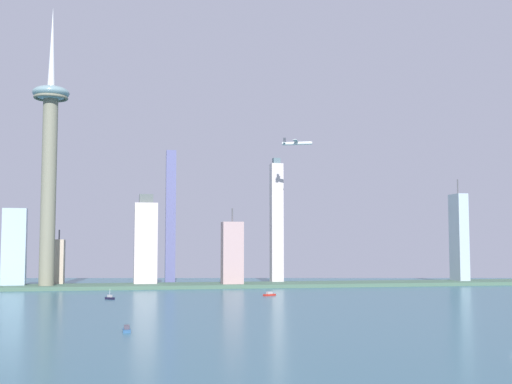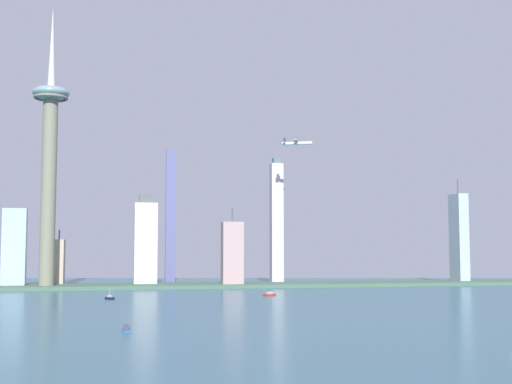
# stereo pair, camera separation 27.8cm
# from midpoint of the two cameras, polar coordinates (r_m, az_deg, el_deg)

# --- Properties ---
(ground_plane) EXTENTS (6000.00, 6000.00, 0.00)m
(ground_plane) POSITION_cam_midpoint_polar(r_m,az_deg,el_deg) (319.45, 20.72, -12.54)
(ground_plane) COLOR #315D6E
(waterfront_pier) EXTENTS (765.89, 72.90, 3.96)m
(waterfront_pier) POSITION_cam_midpoint_polar(r_m,az_deg,el_deg) (792.48, 0.76, -7.81)
(waterfront_pier) COLOR #43624F
(waterfront_pier) RESTS_ON ground
(observation_tower) EXTENTS (40.23, 40.23, 313.48)m
(observation_tower) POSITION_cam_midpoint_polar(r_m,az_deg,el_deg) (779.11, -17.00, 3.43)
(observation_tower) COLOR slate
(observation_tower) RESTS_ON ground
(skyscraper_0) EXTENTS (25.45, 13.17, 88.11)m
(skyscraper_0) POSITION_cam_midpoint_polar(r_m,az_deg,el_deg) (790.45, -19.70, -4.50)
(skyscraper_0) COLOR #A0BACD
(skyscraper_0) RESTS_ON ground
(skyscraper_1) EXTENTS (26.17, 27.82, 106.48)m
(skyscraper_1) POSITION_cam_midpoint_polar(r_m,az_deg,el_deg) (794.51, -9.29, -4.27)
(skyscraper_1) COLOR beige
(skyscraper_1) RESTS_ON ground
(skyscraper_2) EXTENTS (14.52, 13.78, 154.56)m
(skyscraper_2) POSITION_cam_midpoint_polar(r_m,az_deg,el_deg) (826.38, 1.73, -2.61)
(skyscraper_2) COLOR beige
(skyscraper_2) RESTS_ON ground
(skyscraper_3) EXTENTS (13.36, 27.79, 131.24)m
(skyscraper_3) POSITION_cam_midpoint_polar(r_m,az_deg,el_deg) (890.01, 16.71, -3.78)
(skyscraper_3) COLOR #A2B3BE
(skyscraper_3) RESTS_ON ground
(skyscraper_4) EXTENTS (23.56, 20.04, 89.73)m
(skyscraper_4) POSITION_cam_midpoint_polar(r_m,az_deg,el_deg) (774.25, -2.03, -5.28)
(skyscraper_4) COLOR #AA8B8B
(skyscraper_4) RESTS_ON ground
(skyscraper_5) EXTENTS (12.59, 26.48, 65.38)m
(skyscraper_5) POSITION_cam_midpoint_polar(r_m,az_deg,el_deg) (813.69, -16.30, -5.77)
(skyscraper_5) COLOR #B7A38D
(skyscraper_5) RESTS_ON ground
(skyscraper_6) EXTENTS (12.01, 12.46, 165.07)m
(skyscraper_6) POSITION_cam_midpoint_polar(r_m,az_deg,el_deg) (840.88, -7.22, -2.10)
(skyscraper_6) COLOR slate
(skyscraper_6) RESTS_ON ground
(boat_0) EXTENTS (4.21, 11.44, 3.65)m
(boat_0) POSITION_cam_midpoint_polar(r_m,az_deg,el_deg) (377.17, -10.85, -11.30)
(boat_0) COLOR #274F7B
(boat_0) RESTS_ON ground
(boat_1) EXTENTS (13.07, 9.98, 3.84)m
(boat_1) POSITION_cam_midpoint_polar(r_m,az_deg,el_deg) (642.13, 1.13, -8.60)
(boat_1) COLOR red
(boat_1) RESTS_ON ground
(boat_2) EXTENTS (8.66, 9.45, 9.30)m
(boat_2) POSITION_cam_midpoint_polar(r_m,az_deg,el_deg) (610.78, -12.23, -8.69)
(boat_2) COLOR black
(boat_2) RESTS_ON ground
(airplane) EXTENTS (33.52, 35.51, 8.76)m
(airplane) POSITION_cam_midpoint_polar(r_m,az_deg,el_deg) (770.81, 3.49, 4.13)
(airplane) COLOR silver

